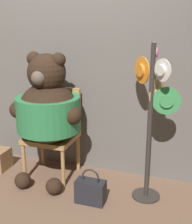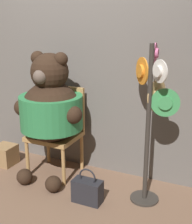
{
  "view_description": "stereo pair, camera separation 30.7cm",
  "coord_description": "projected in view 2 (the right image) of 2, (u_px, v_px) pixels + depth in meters",
  "views": [
    {
      "loc": [
        1.36,
        -2.6,
        1.73
      ],
      "look_at": [
        0.41,
        0.19,
        0.83
      ],
      "focal_mm": 50.0,
      "sensor_mm": 36.0,
      "label": 1
    },
    {
      "loc": [
        1.65,
        -2.48,
        1.73
      ],
      "look_at": [
        0.41,
        0.19,
        0.83
      ],
      "focal_mm": 50.0,
      "sensor_mm": 36.0,
      "label": 2
    }
  ],
  "objects": [
    {
      "name": "teddy_bear",
      "position": [
        51.0,
        108.0,
        3.31
      ],
      "size": [
        0.81,
        0.72,
        1.4
      ],
      "color": "black",
      "rests_on": "ground_plane"
    },
    {
      "name": "ground_plane",
      "position": [
        54.0,
        186.0,
        3.32
      ],
      "size": [
        14.0,
        14.0,
        0.0
      ],
      "primitive_type": "plane",
      "color": "brown"
    },
    {
      "name": "hat_display_rack",
      "position": [
        152.0,
        110.0,
        2.86
      ],
      "size": [
        0.48,
        0.44,
        1.52
      ],
      "color": "#332D28",
      "rests_on": "ground_plane"
    },
    {
      "name": "handbag_on_ground",
      "position": [
        87.0,
        191.0,
        3.01
      ],
      "size": [
        0.29,
        0.14,
        0.36
      ],
      "color": "#232328",
      "rests_on": "ground_plane"
    },
    {
      "name": "chair",
      "position": [
        58.0,
        127.0,
        3.54
      ],
      "size": [
        0.53,
        0.48,
        0.98
      ],
      "color": "#B2844C",
      "rests_on": "ground_plane"
    },
    {
      "name": "wooden_crate",
      "position": [
        5.0,
        155.0,
        3.8
      ],
      "size": [
        0.24,
        0.24,
        0.24
      ],
      "color": "#937047",
      "rests_on": "ground_plane"
    },
    {
      "name": "wall_back",
      "position": [
        81.0,
        70.0,
        3.54
      ],
      "size": [
        8.0,
        0.1,
        2.3
      ],
      "color": "#66605B",
      "rests_on": "ground_plane"
    }
  ]
}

